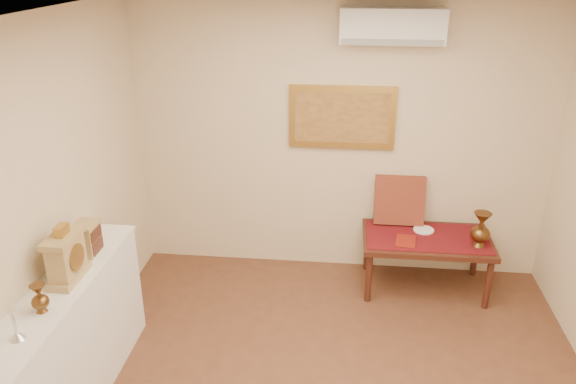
# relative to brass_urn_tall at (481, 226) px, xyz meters

# --- Properties ---
(ceiling) EXTENTS (4.50, 4.50, 0.00)m
(ceiling) POSITION_rel_brass_urn_tall_xyz_m (-1.30, -1.76, 1.94)
(ceiling) COLOR white
(ceiling) RESTS_ON ground
(wall_back) EXTENTS (4.00, 0.02, 2.70)m
(wall_back) POSITION_rel_brass_urn_tall_xyz_m (-1.30, 0.49, 0.59)
(wall_back) COLOR beige
(wall_back) RESTS_ON ground
(wall_left) EXTENTS (0.02, 4.50, 2.70)m
(wall_left) POSITION_rel_brass_urn_tall_xyz_m (-3.30, -1.76, 0.59)
(wall_left) COLOR beige
(wall_left) RESTS_ON ground
(candlestick) EXTENTS (0.09, 0.09, 0.19)m
(candlestick) POSITION_rel_brass_urn_tall_xyz_m (-3.10, -2.22, 0.32)
(candlestick) COLOR silver
(candlestick) RESTS_ON display_ledge
(brass_urn_small) EXTENTS (0.11, 0.11, 0.24)m
(brass_urn_small) POSITION_rel_brass_urn_tall_xyz_m (-3.09, -1.95, 0.34)
(brass_urn_small) COLOR brown
(brass_urn_small) RESTS_ON display_ledge
(table_cloth) EXTENTS (1.14, 0.59, 0.01)m
(table_cloth) POSITION_rel_brass_urn_tall_xyz_m (-0.45, 0.12, -0.21)
(table_cloth) COLOR maroon
(table_cloth) RESTS_ON low_table
(brass_urn_tall) EXTENTS (0.18, 0.18, 0.40)m
(brass_urn_tall) POSITION_rel_brass_urn_tall_xyz_m (0.00, 0.00, 0.00)
(brass_urn_tall) COLOR brown
(brass_urn_tall) RESTS_ON table_cloth
(plate) EXTENTS (0.20, 0.20, 0.01)m
(plate) POSITION_rel_brass_urn_tall_xyz_m (-0.47, 0.25, -0.20)
(plate) COLOR white
(plate) RESTS_ON table_cloth
(menu) EXTENTS (0.21, 0.27, 0.01)m
(menu) POSITION_rel_brass_urn_tall_xyz_m (-0.66, -0.00, -0.20)
(menu) COLOR maroon
(menu) RESTS_ON table_cloth
(cushion) EXTENTS (0.48, 0.20, 0.49)m
(cushion) POSITION_rel_brass_urn_tall_xyz_m (-0.70, 0.40, 0.04)
(cushion) COLOR #5C1218
(cushion) RESTS_ON table_cloth
(display_ledge) EXTENTS (0.37, 2.02, 0.98)m
(display_ledge) POSITION_rel_brass_urn_tall_xyz_m (-3.12, -1.76, -0.27)
(display_ledge) COLOR white
(display_ledge) RESTS_ON floor
(mantel_clock) EXTENTS (0.17, 0.36, 0.41)m
(mantel_clock) POSITION_rel_brass_urn_tall_xyz_m (-3.09, -1.57, 0.40)
(mantel_clock) COLOR tan
(mantel_clock) RESTS_ON display_ledge
(wooden_chest) EXTENTS (0.16, 0.21, 0.24)m
(wooden_chest) POSITION_rel_brass_urn_tall_xyz_m (-3.12, -1.21, 0.34)
(wooden_chest) COLOR tan
(wooden_chest) RESTS_ON display_ledge
(low_table) EXTENTS (1.20, 0.70, 0.55)m
(low_table) POSITION_rel_brass_urn_tall_xyz_m (-0.45, 0.12, -0.27)
(low_table) COLOR #431E14
(low_table) RESTS_ON floor
(painting) EXTENTS (1.00, 0.06, 0.60)m
(painting) POSITION_rel_brass_urn_tall_xyz_m (-1.30, 0.47, 0.84)
(painting) COLOR #B38939
(painting) RESTS_ON wall_back
(ac_unit) EXTENTS (0.90, 0.25, 0.30)m
(ac_unit) POSITION_rel_brass_urn_tall_xyz_m (-0.90, 0.36, 1.69)
(ac_unit) COLOR white
(ac_unit) RESTS_ON wall_back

